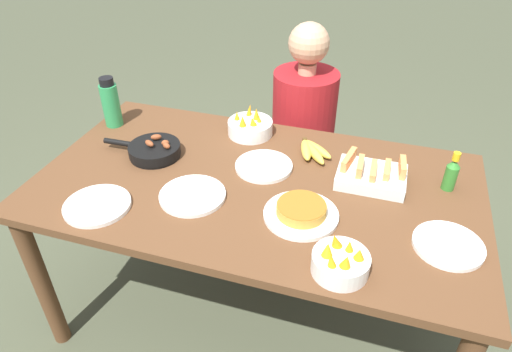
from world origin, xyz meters
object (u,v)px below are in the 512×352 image
object	(u,v)px
empty_plate_far_left	(263,166)
water_bottle	(111,103)
empty_plate_far_right	(97,205)
person_figure	(301,153)
fruit_bowl_mango	(250,127)
frittata_plate_center	(301,212)
banana_bunch	(312,150)
empty_plate_near_front	(193,195)
melon_tray	(371,175)
empty_plate_mid_edge	(448,245)
skillet	(154,150)
fruit_bowl_citrus	(340,262)
hot_sauce_bottle	(451,173)

from	to	relation	value
empty_plate_far_left	water_bottle	xyz separation A→B (m)	(-0.78, 0.14, 0.10)
empty_plate_far_right	person_figure	distance (m)	1.18
fruit_bowl_mango	empty_plate_far_left	bearing A→B (deg)	-60.69
frittata_plate_center	empty_plate_far_left	world-z (taller)	frittata_plate_center
person_figure	banana_bunch	bearing A→B (deg)	-73.47
empty_plate_far_left	fruit_bowl_mango	distance (m)	0.28
empty_plate_near_front	fruit_bowl_mango	xyz separation A→B (m)	(0.06, 0.51, 0.03)
melon_tray	empty_plate_mid_edge	size ratio (longest dim) A/B	1.14
fruit_bowl_mango	water_bottle	distance (m)	0.65
frittata_plate_center	water_bottle	xyz separation A→B (m)	(-0.99, 0.39, 0.09)
skillet	empty_plate_mid_edge	size ratio (longest dim) A/B	1.51
fruit_bowl_citrus	empty_plate_near_front	bearing A→B (deg)	160.78
fruit_bowl_citrus	empty_plate_far_right	bearing A→B (deg)	177.17
empty_plate_far_right	fruit_bowl_mango	world-z (taller)	fruit_bowl_mango
melon_tray	empty_plate_mid_edge	world-z (taller)	melon_tray
banana_bunch	melon_tray	bearing A→B (deg)	-26.47
water_bottle	melon_tray	bearing A→B (deg)	-4.98
banana_bunch	skillet	xyz separation A→B (m)	(-0.64, -0.21, 0.01)
melon_tray	empty_plate_near_front	world-z (taller)	melon_tray
banana_bunch	person_figure	xyz separation A→B (m)	(-0.12, 0.42, -0.29)
empty_plate_far_left	empty_plate_mid_edge	bearing A→B (deg)	-20.07
banana_bunch	skillet	bearing A→B (deg)	-161.47
empty_plate_far_right	hot_sauce_bottle	bearing A→B (deg)	22.59
skillet	frittata_plate_center	xyz separation A→B (m)	(0.68, -0.20, -0.01)
skillet	empty_plate_near_front	size ratio (longest dim) A/B	1.38
skillet	hot_sauce_bottle	world-z (taller)	hot_sauce_bottle
fruit_bowl_citrus	water_bottle	distance (m)	1.32
frittata_plate_center	hot_sauce_bottle	bearing A→B (deg)	33.78
empty_plate_far_left	fruit_bowl_citrus	distance (m)	0.61
banana_bunch	person_figure	size ratio (longest dim) A/B	0.15
melon_tray	empty_plate_mid_edge	xyz separation A→B (m)	(0.28, -0.29, -0.03)
melon_tray	fruit_bowl_citrus	xyz separation A→B (m)	(-0.04, -0.50, 0.01)
empty_plate_mid_edge	water_bottle	distance (m)	1.54
skillet	hot_sauce_bottle	size ratio (longest dim) A/B	2.13
empty_plate_far_right	water_bottle	size ratio (longest dim) A/B	1.03
fruit_bowl_mango	person_figure	distance (m)	0.49
empty_plate_far_left	hot_sauce_bottle	size ratio (longest dim) A/B	1.45
empty_plate_far_right	person_figure	world-z (taller)	person_figure
banana_bunch	empty_plate_far_left	size ratio (longest dim) A/B	0.79
empty_plate_near_front	hot_sauce_bottle	xyz separation A→B (m)	(0.91, 0.35, 0.06)
skillet	melon_tray	bearing A→B (deg)	-176.43
melon_tray	water_bottle	bearing A→B (deg)	175.02
empty_plate_far_right	fruit_bowl_mango	distance (m)	0.77
skillet	hot_sauce_bottle	bearing A→B (deg)	-175.40
person_figure	empty_plate_far_left	bearing A→B (deg)	-94.11
banana_bunch	empty_plate_far_left	bearing A→B (deg)	-135.94
banana_bunch	melon_tray	size ratio (longest dim) A/B	0.71
water_bottle	skillet	bearing A→B (deg)	-31.27
melon_tray	person_figure	xyz separation A→B (m)	(-0.39, 0.55, -0.31)
melon_tray	fruit_bowl_citrus	world-z (taller)	fruit_bowl_citrus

